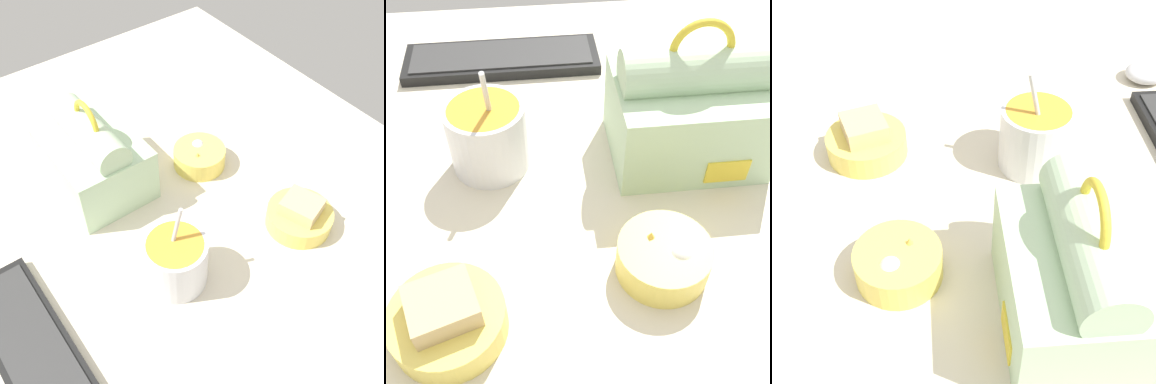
{
  "view_description": "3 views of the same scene",
  "coord_description": "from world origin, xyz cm",
  "views": [
    {
      "loc": [
        -44.9,
        32.98,
        74.69
      ],
      "look_at": [
        4.25,
        -3.82,
        7.0
      ],
      "focal_mm": 45.0,
      "sensor_mm": 36.0,
      "label": 1
    },
    {
      "loc": [
        -0.22,
        -43.34,
        50.6
      ],
      "look_at": [
        4.25,
        -3.82,
        7.0
      ],
      "focal_mm": 45.0,
      "sensor_mm": 36.0,
      "label": 2
    },
    {
      "loc": [
        55.36,
        -7.83,
        56.39
      ],
      "look_at": [
        4.25,
        -3.82,
        7.0
      ],
      "focal_mm": 50.0,
      "sensor_mm": 36.0,
      "label": 3
    }
  ],
  "objects": [
    {
      "name": "computer_mouse",
      "position": [
        -28.42,
        32.67,
        3.66
      ],
      "size": [
        6.73,
        7.65,
        3.32
      ],
      "color": "silver",
      "rests_on": "desk_surface"
    },
    {
      "name": "desk_surface",
      "position": [
        0.0,
        0.0,
        1.0
      ],
      "size": [
        140.0,
        110.0,
        2.0
      ],
      "color": "beige",
      "rests_on": "ground"
    },
    {
      "name": "soup_cup",
      "position": [
        -6.67,
        7.79,
        7.16
      ],
      "size": [
        10.91,
        10.91,
        16.49
      ],
      "color": "silver",
      "rests_on": "desk_surface"
    },
    {
      "name": "lunch_bag",
      "position": [
        21.13,
        7.44,
        9.43
      ],
      "size": [
        20.89,
        16.56,
        20.83
      ],
      "color": "#B7D6AD",
      "rests_on": "desk_surface"
    },
    {
      "name": "bento_bowl_sandwich",
      "position": [
        -10.91,
        -17.84,
        4.45
      ],
      "size": [
        12.41,
        12.41,
        6.58
      ],
      "color": "#EFD65B",
      "rests_on": "desk_surface"
    },
    {
      "name": "bento_bowl_snacks",
      "position": [
        13.42,
        -12.61,
        4.32
      ],
      "size": [
        10.97,
        10.97,
        5.2
      ],
      "color": "#EFD65B",
      "rests_on": "desk_surface"
    }
  ]
}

